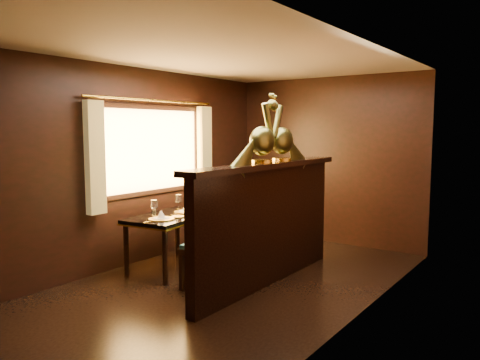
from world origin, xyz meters
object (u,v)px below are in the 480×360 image
Objects in this scene: dining_table at (171,220)px; chair_left at (215,229)px; chair_right at (261,211)px; peacock_right at (282,129)px; peacock_left at (262,128)px.

dining_table is 0.98× the size of chair_left.
peacock_right reaches higher than chair_right.
chair_left is at bearing -114.16° from peacock_right.
peacock_left is (0.36, 0.38, 1.08)m from chair_left.
chair_left reaches higher than chair_right.
chair_left is (0.89, -0.26, 0.04)m from dining_table.
chair_left is 1.20m from peacock_left.
chair_left is at bearing -24.05° from dining_table.
chair_left is 1.67× the size of peacock_left.
peacock_right is at bearing 90.00° from peacock_left.
chair_left is 1.38m from peacock_right.
chair_right is 1.53m from peacock_left.
peacock_left reaches higher than chair_right.
peacock_left is (0.60, -0.90, 1.09)m from chair_right.
chair_right is (0.64, 1.02, 0.04)m from dining_table.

